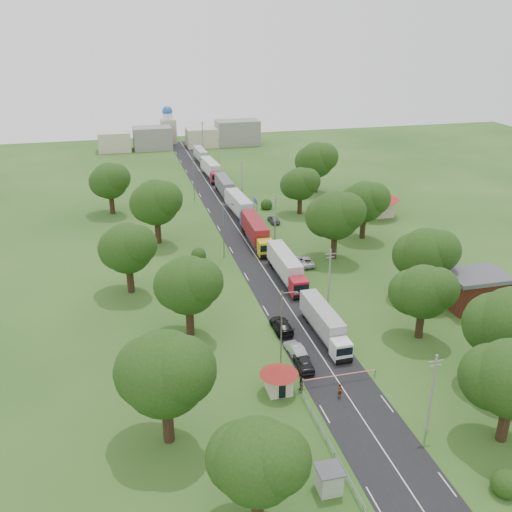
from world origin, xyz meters
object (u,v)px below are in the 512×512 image
object	(u,v)px
info_sign	(255,204)
boom_barrier	(328,378)
car_lane_mid	(295,349)
car_lane_front	(304,363)
guard_booth	(279,375)
pedestrian_near	(340,391)
truck_0	(324,323)

from	to	relation	value
info_sign	boom_barrier	bearing A→B (deg)	-96.24
car_lane_mid	car_lane_front	bearing A→B (deg)	83.26
car_lane_front	car_lane_mid	bearing A→B (deg)	-86.40
guard_booth	car_lane_front	world-z (taller)	guard_booth
boom_barrier	car_lane_front	world-z (taller)	car_lane_front
car_lane_front	boom_barrier	bearing A→B (deg)	117.17
car_lane_mid	pedestrian_near	bearing A→B (deg)	94.99
car_lane_front	pedestrian_near	distance (m)	6.76
car_lane_mid	guard_booth	bearing A→B (deg)	52.30
boom_barrier	pedestrian_near	xyz separation A→B (m)	(0.37, -2.69, -0.05)
boom_barrier	car_lane_mid	size ratio (longest dim) A/B	2.19
guard_booth	car_lane_front	xyz separation A→B (m)	(4.20, 3.77, -1.38)
boom_barrier	pedestrian_near	world-z (taller)	pedestrian_near
guard_booth	car_lane_front	bearing A→B (deg)	41.89
guard_booth	car_lane_mid	xyz separation A→B (m)	(4.20, 7.00, -1.47)
boom_barrier	guard_booth	world-z (taller)	guard_booth
info_sign	car_lane_mid	size ratio (longest dim) A/B	0.97
boom_barrier	car_lane_mid	distance (m)	7.19
guard_booth	pedestrian_near	size ratio (longest dim) A/B	2.61
truck_0	car_lane_front	bearing A→B (deg)	-127.38
info_sign	car_lane_mid	xyz separation A→B (m)	(-8.20, -53.00, -2.31)
car_lane_front	car_lane_mid	xyz separation A→B (m)	(0.00, 3.23, -0.09)
boom_barrier	truck_0	xyz separation A→B (m)	(3.34, 10.29, 1.11)
boom_barrier	truck_0	size ratio (longest dim) A/B	0.68
car_lane_front	car_lane_mid	world-z (taller)	car_lane_front
truck_0	boom_barrier	bearing A→B (deg)	-108.00
boom_barrier	guard_booth	xyz separation A→B (m)	(-5.84, -0.00, 1.27)
info_sign	car_lane_front	distance (m)	56.87
truck_0	car_lane_mid	xyz separation A→B (m)	(-4.99, -3.29, -1.31)
guard_booth	truck_0	size ratio (longest dim) A/B	0.32
info_sign	truck_0	world-z (taller)	info_sign
info_sign	truck_0	distance (m)	49.82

